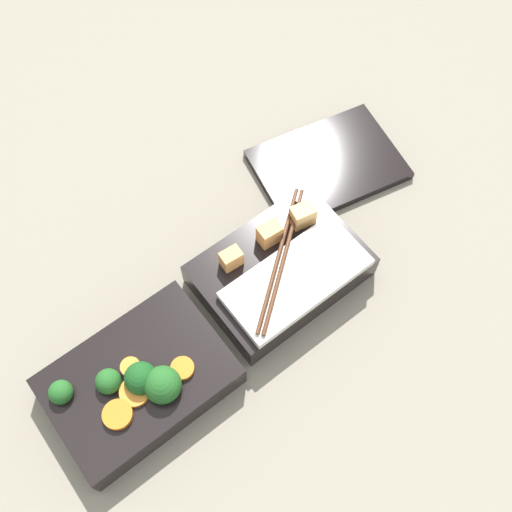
{
  "coord_description": "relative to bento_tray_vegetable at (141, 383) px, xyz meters",
  "views": [
    {
      "loc": [
        -0.11,
        -0.23,
        0.69
      ],
      "look_at": [
        0.1,
        0.04,
        0.04
      ],
      "focal_mm": 42.0,
      "sensor_mm": 36.0,
      "label": 1
    }
  ],
  "objects": [
    {
      "name": "bento_tray_rice",
      "position": [
        0.21,
        0.01,
        0.0
      ],
      "size": [
        0.2,
        0.14,
        0.07
      ],
      "color": "black",
      "rests_on": "ground_plane"
    },
    {
      "name": "bento_lid",
      "position": [
        0.37,
        0.11,
        -0.02
      ],
      "size": [
        0.22,
        0.18,
        0.01
      ],
      "primitive_type": "cube",
      "rotation": [
        0.0,
        0.0,
        -0.21
      ],
      "color": "black",
      "rests_on": "ground_plane"
    },
    {
      "name": "ground_plane",
      "position": [
        0.1,
        0.0,
        -0.02
      ],
      "size": [
        3.0,
        3.0,
        0.0
      ],
      "primitive_type": "plane",
      "color": "gray"
    },
    {
      "name": "bento_tray_vegetable",
      "position": [
        0.0,
        0.0,
        0.0
      ],
      "size": [
        0.2,
        0.14,
        0.07
      ],
      "color": "black",
      "rests_on": "ground_plane"
    }
  ]
}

